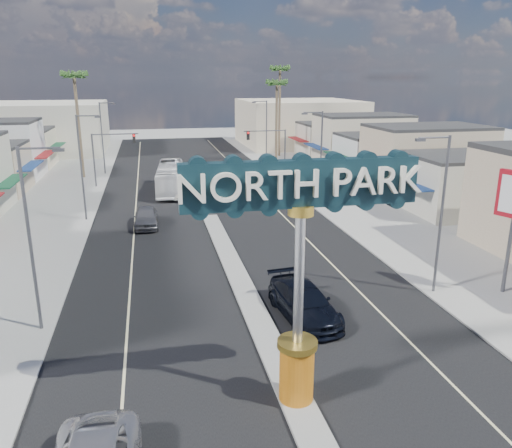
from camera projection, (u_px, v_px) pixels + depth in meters
name	position (u px, v px, depth m)	size (l,w,h in m)	color
ground	(208.00, 214.00, 45.35)	(160.00, 160.00, 0.00)	gray
road	(208.00, 214.00, 45.35)	(20.00, 120.00, 0.01)	black
median_island	(240.00, 280.00, 30.32)	(1.30, 30.00, 0.16)	gray
sidewalk_left	(45.00, 222.00, 42.52)	(8.00, 120.00, 0.12)	gray
sidewalk_right	(353.00, 205.00, 48.15)	(8.00, 120.00, 0.12)	gray
storefront_row_right	(389.00, 153.00, 61.52)	(12.00, 42.00, 6.00)	#B7B29E
backdrop_far_left	(42.00, 128.00, 82.00)	(20.00, 20.00, 8.00)	#B7B29E
backdrop_far_right	(298.00, 123.00, 90.85)	(20.00, 20.00, 8.00)	beige
gateway_sign	(300.00, 256.00, 17.39)	(8.20, 1.50, 9.15)	orange
traffic_signal_left	(110.00, 149.00, 55.42)	(5.09, 0.45, 6.00)	#47474C
traffic_signal_right	(270.00, 145.00, 59.12)	(5.09, 0.45, 6.00)	#47474C
streetlight_l_near	(32.00, 232.00, 23.06)	(2.03, 0.22, 9.00)	#47474C
streetlight_l_mid	(83.00, 162.00, 41.82)	(2.03, 0.22, 9.00)	#47474C
streetlight_l_far	(103.00, 134.00, 62.46)	(2.03, 0.22, 9.00)	#47474C
streetlight_r_near	(440.00, 208.00, 27.26)	(2.03, 0.22, 9.00)	#47474C
streetlight_r_mid	(319.00, 155.00, 46.02)	(2.03, 0.22, 9.00)	#47474C
streetlight_r_far	(265.00, 131.00, 66.65)	(2.03, 0.22, 9.00)	#47474C
palm_left_far	(74.00, 81.00, 58.25)	(2.60, 2.60, 13.10)	brown
palm_right_mid	(277.00, 87.00, 69.36)	(2.60, 2.60, 12.10)	brown
palm_right_far	(280.00, 74.00, 74.88)	(2.60, 2.60, 14.10)	brown
suv_right	(304.00, 302.00, 25.57)	(2.38, 5.85, 1.70)	black
car_parked_left	(146.00, 217.00, 41.29)	(1.94, 4.81, 1.64)	#5A5A5E
car_parked_right	(260.00, 193.00, 50.00)	(1.70, 4.88, 1.61)	silver
city_bus	(170.00, 178.00, 53.76)	(2.55, 10.91, 3.04)	silver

